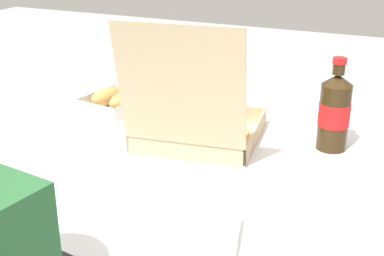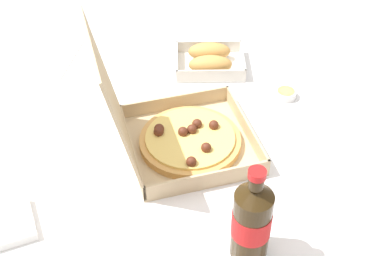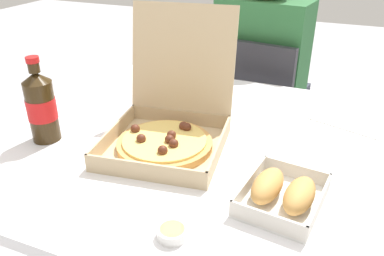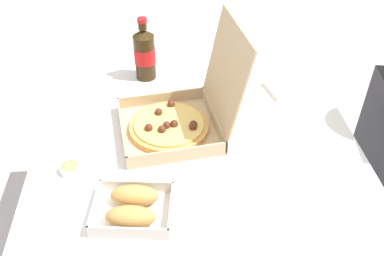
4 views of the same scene
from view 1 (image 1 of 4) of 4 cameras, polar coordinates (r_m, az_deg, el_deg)
name	(u,v)px [view 1 (image 1 of 4)]	position (r m, az deg, el deg)	size (l,w,h in m)	color
dining_table	(170,175)	(1.33, -2.32, -5.03)	(1.13, 0.94, 0.72)	white
pizza_box_open	(198,125)	(1.30, 0.60, 0.37)	(0.33, 0.38, 0.33)	tan
bread_side_box	(115,100)	(1.56, -8.21, 3.02)	(0.17, 0.21, 0.06)	white
cola_bottle	(334,111)	(1.29, 15.01, 1.72)	(0.07, 0.07, 0.22)	#33230F
napkin_pile	(208,231)	(0.95, 1.70, -10.98)	(0.11, 0.11, 0.02)	white
dipping_sauce_cup	(192,94)	(1.63, -0.02, 3.61)	(0.06, 0.06, 0.02)	white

